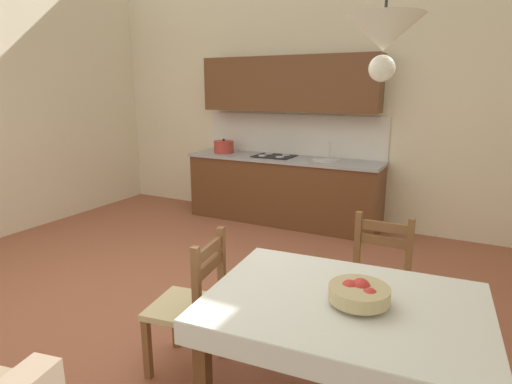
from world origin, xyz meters
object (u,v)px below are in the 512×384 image
Objects in this scene: pendant_lamp at (384,35)px; fruit_bowl at (359,293)px; dining_chair_kitchen_side at (376,287)px; dining_chair_tv_side at (191,307)px; dining_table at (343,322)px; kitchen_cabinetry at (284,160)px.

fruit_bowl is at bearing 132.20° from pendant_lamp.
fruit_bowl is (0.08, -0.87, 0.37)m from dining_chair_kitchen_side.
dining_chair_tv_side is 1.92m from pendant_lamp.
dining_table is at bearing 153.33° from pendant_lamp.
dining_table is at bearing -2.67° from dining_chair_tv_side.
dining_chair_tv_side is 1.13m from fruit_bowl.
dining_chair_kitchen_side is at bearing 39.59° from dining_chair_tv_side.
dining_chair_tv_side reaches higher than fruit_bowl.
pendant_lamp is (0.05, -0.05, 1.19)m from fruit_bowl.
fruit_bowl is at bearing -85.08° from dining_chair_kitchen_side.
kitchen_cabinetry is at bearing 118.42° from dining_table.
dining_chair_kitchen_side is 3.10× the size of fruit_bowl.
dining_chair_kitchen_side is at bearing 97.47° from pendant_lamp.
dining_chair_kitchen_side is at bearing 90.22° from dining_table.
dining_table is 0.20m from fruit_bowl.
kitchen_cabinetry is 1.82× the size of dining_table.
dining_chair_kitchen_side is at bearing 94.92° from fruit_bowl.
dining_chair_tv_side and dining_chair_kitchen_side have the same top height.
kitchen_cabinetry is 3.28× the size of pendant_lamp.
kitchen_cabinetry is at bearing 103.40° from dining_chair_tv_side.
pendant_lamp is at bearing -82.53° from dining_chair_kitchen_side.
dining_table is (1.75, -3.24, -0.23)m from kitchen_cabinetry.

